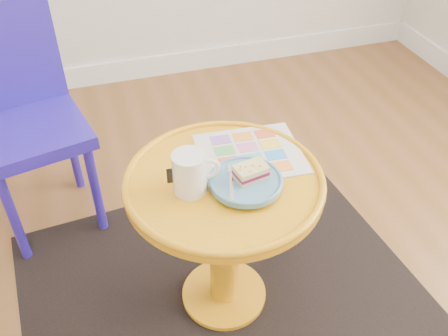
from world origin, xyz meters
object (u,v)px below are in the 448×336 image
object	(u,v)px
newspaper	(250,154)
plate	(246,182)
side_table	(224,217)
chair	(22,110)
mug	(190,172)

from	to	relation	value
newspaper	plate	distance (m)	0.15
side_table	newspaper	size ratio (longest dim) A/B	1.86
newspaper	plate	bearing A→B (deg)	-110.17
newspaper	plate	size ratio (longest dim) A/B	1.51
chair	plate	size ratio (longest dim) A/B	4.19
plate	side_table	bearing A→B (deg)	133.15
chair	plate	world-z (taller)	chair
side_table	chair	size ratio (longest dim) A/B	0.67
plate	chair	bearing A→B (deg)	131.25
newspaper	side_table	bearing A→B (deg)	-137.39
mug	plate	size ratio (longest dim) A/B	0.65
side_table	mug	world-z (taller)	mug
mug	newspaper	bearing A→B (deg)	31.17
mug	plate	bearing A→B (deg)	-8.42
chair	mug	size ratio (longest dim) A/B	6.46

